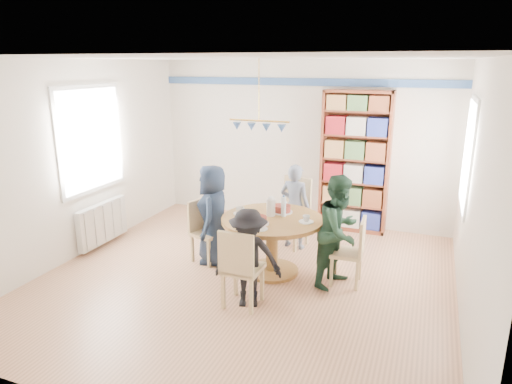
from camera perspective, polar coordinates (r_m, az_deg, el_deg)
The scene contains 14 objects.
ground at distance 5.89m, azimuth -1.44°, elevation -10.89°, with size 5.00×5.00×0.00m, color tan.
room_shell at distance 6.24m, azimuth -0.68°, elevation 6.63°, with size 5.00×5.00×5.00m.
radiator at distance 7.18m, azimuth -18.62°, elevation -3.67°, with size 0.12×1.00×0.60m.
dining_table at distance 5.87m, azimuth 2.03°, elevation -5.03°, with size 1.30×1.30×0.75m.
chair_left at distance 6.31m, azimuth -6.54°, elevation -4.45°, with size 0.47×0.47×0.86m.
chair_right at distance 5.71m, azimuth 12.04°, elevation -6.95°, with size 0.39×0.39×0.86m.
chair_far at distance 6.81m, azimuth 4.72°, elevation -2.06°, with size 0.54×0.54×1.02m.
chair_near at distance 5.05m, azimuth -2.01°, elevation -9.18°, with size 0.41×0.41×0.93m.
person_left at distance 6.18m, azimuth -5.37°, elevation -2.81°, with size 0.66×0.43×1.36m, color #182436.
person_right at distance 5.60m, azimuth 10.39°, elevation -4.84°, with size 0.68×0.53×1.39m, color #1C3826.
person_far at distance 6.67m, azimuth 4.86°, elevation -1.82°, with size 0.46×0.30×1.26m, color gray.
person_near at distance 5.09m, azimuth -0.97°, elevation -8.27°, with size 0.74×0.42×1.14m, color black.
bookshelf at distance 7.43m, azimuth 12.26°, elevation 3.53°, with size 1.07×0.32×2.25m.
tableware at distance 5.81m, azimuth 1.93°, elevation -2.57°, with size 1.07×1.07×0.28m.
Camera 1 is at (2.04, -4.84, 2.65)m, focal length 32.00 mm.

